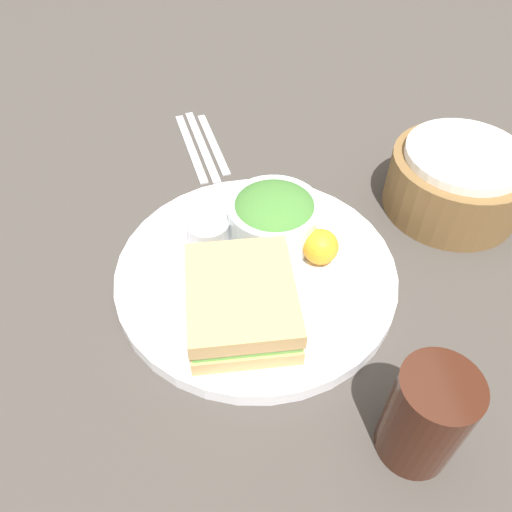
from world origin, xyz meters
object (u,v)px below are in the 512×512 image
(sandwich, at_px, (241,302))
(drink_glass, at_px, (426,417))
(fork, at_px, (191,147))
(bread_basket, at_px, (456,181))
(salad_bowl, at_px, (274,215))
(spoon, at_px, (213,143))
(knife, at_px, (202,145))
(dressing_cup, at_px, (208,232))
(plate, at_px, (256,273))

(sandwich, xyz_separation_m, drink_glass, (0.15, 0.15, 0.01))
(fork, bearing_deg, bread_basket, -127.82)
(salad_bowl, xyz_separation_m, spoon, (-0.23, -0.07, -0.05))
(salad_bowl, height_order, knife, salad_bowl)
(dressing_cup, xyz_separation_m, knife, (-0.23, -0.01, -0.03))
(drink_glass, distance_m, fork, 0.53)
(dressing_cup, relative_size, fork, 0.28)
(dressing_cup, relative_size, spoon, 0.31)
(fork, bearing_deg, dressing_cup, 173.92)
(plate, xyz_separation_m, spoon, (-0.28, -0.04, -0.01))
(spoon, bearing_deg, dressing_cup, 165.16)
(bread_basket, xyz_separation_m, spoon, (-0.18, -0.32, -0.04))
(dressing_cup, height_order, drink_glass, drink_glass)
(sandwich, distance_m, drink_glass, 0.21)
(sandwich, relative_size, dressing_cup, 2.66)
(drink_glass, bearing_deg, fork, -157.15)
(fork, bearing_deg, spoon, -90.00)
(bread_basket, bearing_deg, salad_bowl, -77.90)
(plate, bearing_deg, drink_glass, 30.63)
(fork, distance_m, spoon, 0.04)
(plate, distance_m, knife, 0.29)
(dressing_cup, bearing_deg, spoon, 177.68)
(salad_bowl, bearing_deg, dressing_cup, -85.65)
(sandwich, distance_m, fork, 0.35)
(knife, bearing_deg, fork, 90.00)
(sandwich, relative_size, salad_bowl, 1.23)
(bread_basket, bearing_deg, dressing_cup, -79.77)
(plate, bearing_deg, bread_basket, 111.39)
(sandwich, height_order, bread_basket, bread_basket)
(salad_bowl, bearing_deg, fork, -154.34)
(salad_bowl, xyz_separation_m, fork, (-0.22, -0.11, -0.05))
(salad_bowl, height_order, bread_basket, bread_basket)
(bread_basket, bearing_deg, plate, -68.61)
(dressing_cup, xyz_separation_m, fork, (-0.23, -0.03, -0.03))
(sandwich, relative_size, drink_glass, 1.23)
(salad_bowl, distance_m, spoon, 0.24)
(bread_basket, relative_size, fork, 0.95)
(sandwich, bearing_deg, bread_basket, 120.72)
(knife, relative_size, spoon, 1.17)
(sandwich, bearing_deg, drink_glass, 45.44)
(drink_glass, bearing_deg, sandwich, -134.56)
(sandwich, height_order, spoon, sandwich)
(salad_bowl, bearing_deg, spoon, -162.76)
(plate, bearing_deg, dressing_cup, -131.86)
(plate, xyz_separation_m, sandwich, (0.07, -0.02, 0.03))
(sandwich, distance_m, dressing_cup, 0.12)
(plate, distance_m, dressing_cup, 0.08)
(drink_glass, height_order, knife, drink_glass)
(sandwich, bearing_deg, dressing_cup, -164.30)
(sandwich, bearing_deg, plate, 162.79)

